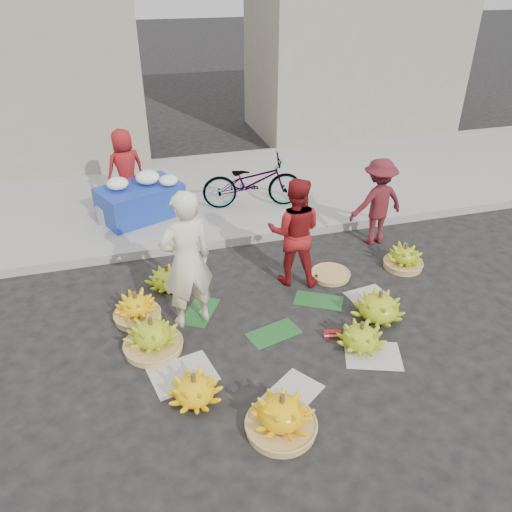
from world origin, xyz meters
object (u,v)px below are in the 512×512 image
object	(u,v)px
banana_bunch_4	(379,306)
flower_table	(141,199)
banana_bunch_0	(152,336)
vendor_cream	(187,261)
bicycle	(252,182)

from	to	relation	value
banana_bunch_4	flower_table	bearing A→B (deg)	126.23
banana_bunch_0	vendor_cream	bearing A→B (deg)	38.42
flower_table	banana_bunch_4	bearing A→B (deg)	-77.19
flower_table	bicycle	bearing A→B (deg)	-26.87
vendor_cream	flower_table	size ratio (longest dim) A/B	1.15
banana_bunch_4	bicycle	size ratio (longest dim) A/B	0.46
flower_table	bicycle	world-z (taller)	bicycle
bicycle	flower_table	bearing A→B (deg)	94.85
vendor_cream	flower_table	xyz separation A→B (m)	(-0.35, 3.05, -0.46)
vendor_cream	bicycle	distance (m)	3.37
banana_bunch_0	vendor_cream	distance (m)	0.97
banana_bunch_0	banana_bunch_4	bearing A→B (deg)	-3.86
banana_bunch_4	banana_bunch_0	bearing A→B (deg)	176.14
banana_bunch_0	flower_table	distance (m)	3.48
vendor_cream	bicycle	world-z (taller)	vendor_cream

